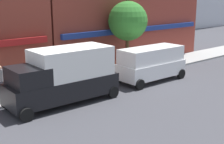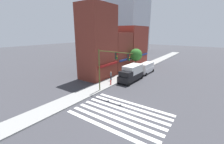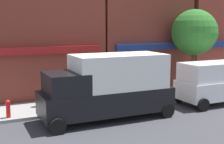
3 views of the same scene
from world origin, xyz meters
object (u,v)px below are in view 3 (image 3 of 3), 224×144
Objects in this scene: pedestrian_grey_coat at (44,89)px; street_tree at (194,33)px; box_truck_black at (108,86)px; van_white at (220,80)px; fire_hydrant at (8,108)px.

pedestrian_grey_coat is 10.10m from street_tree.
street_tree is (7.39, 2.80, 2.32)m from box_truck_black.
pedestrian_grey_coat is at bearing 162.40° from van_white.
box_truck_black is 8.23m from street_tree.
street_tree is (0.39, 2.80, 2.62)m from van_white.
box_truck_black is 7.42× the size of fire_hydrant.
box_truck_black is at bearing -179.16° from van_white.
box_truck_black is 1.19× the size of street_tree.
street_tree is at bearing -12.70° from pedestrian_grey_coat.
street_tree is at bearing 5.37° from fire_hydrant.
street_tree reaches higher than box_truck_black.
fire_hydrant is (-4.31, 1.70, -0.97)m from box_truck_black.
box_truck_black is at bearing -21.51° from fire_hydrant.
box_truck_black is 4.74m from fire_hydrant.
van_white is 3.86m from street_tree.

